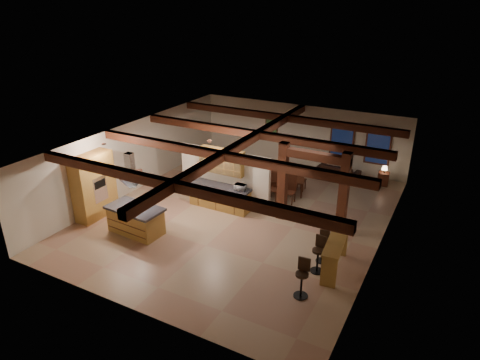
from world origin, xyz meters
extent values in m
plane|color=tan|center=(0.00, 0.00, 0.00)|extent=(12.00, 12.00, 0.00)
plane|color=beige|center=(0.00, 6.00, 1.45)|extent=(10.00, 0.00, 10.00)
plane|color=beige|center=(0.00, -6.00, 1.45)|extent=(10.00, 0.00, 10.00)
plane|color=beige|center=(-5.00, 0.00, 1.45)|extent=(0.00, 12.00, 12.00)
plane|color=beige|center=(5.00, 0.00, 1.45)|extent=(0.00, 12.00, 12.00)
plane|color=#351B11|center=(0.00, 0.00, 2.90)|extent=(12.00, 12.00, 0.00)
cube|color=#442411|center=(0.00, -4.00, 2.76)|extent=(10.00, 0.25, 0.28)
cube|color=#442411|center=(0.00, -1.30, 2.76)|extent=(10.00, 0.25, 0.28)
cube|color=#442411|center=(0.00, 1.30, 2.76)|extent=(10.00, 0.25, 0.28)
cube|color=#442411|center=(0.00, 4.00, 2.76)|extent=(10.00, 0.25, 0.28)
cube|color=#442411|center=(0.00, 0.00, 2.76)|extent=(0.28, 12.00, 0.28)
cube|color=#442411|center=(1.40, 0.50, 1.45)|extent=(0.30, 0.30, 2.90)
cube|color=#442411|center=(3.60, 0.50, 1.45)|extent=(0.30, 0.30, 2.90)
cube|color=#442411|center=(2.50, 0.50, 2.60)|extent=(2.50, 0.28, 0.28)
cube|color=beige|center=(-1.00, 0.50, 1.10)|extent=(3.80, 0.18, 2.20)
cube|color=#A97E36|center=(-4.67, -2.60, 1.20)|extent=(0.64, 1.60, 2.40)
cube|color=silver|center=(-4.37, -2.60, 1.15)|extent=(0.06, 0.62, 0.95)
cube|color=black|center=(-4.33, -2.60, 1.35)|extent=(0.01, 0.50, 0.28)
cube|color=#A97E36|center=(-1.00, 0.11, 0.43)|extent=(2.40, 0.60, 0.86)
cube|color=black|center=(-1.00, 0.11, 0.90)|extent=(2.50, 0.66, 0.08)
cube|color=#A97E36|center=(-1.00, 0.32, 1.85)|extent=(1.80, 0.34, 0.95)
cube|color=silver|center=(-1.00, 0.14, 1.85)|extent=(1.74, 0.02, 0.90)
pyramid|color=silver|center=(-2.57, -2.86, 1.73)|extent=(1.10, 1.10, 0.45)
cube|color=silver|center=(-2.57, -2.86, 2.54)|extent=(0.26, 0.22, 0.73)
cube|color=#442411|center=(2.00, 5.94, 1.50)|extent=(1.10, 0.05, 1.70)
cube|color=black|center=(2.00, 5.91, 1.50)|extent=(0.95, 0.02, 1.55)
cube|color=#442411|center=(3.60, 5.94, 1.50)|extent=(1.10, 0.05, 1.70)
cube|color=black|center=(3.60, 5.91, 1.50)|extent=(0.95, 0.02, 1.55)
cube|color=#442411|center=(-1.50, 5.94, 1.70)|extent=(0.65, 0.04, 0.85)
cube|color=#275C2E|center=(-1.50, 5.92, 1.70)|extent=(0.55, 0.01, 0.75)
cylinder|color=silver|center=(-2.60, -2.80, 2.87)|extent=(0.16, 0.16, 0.03)
cylinder|color=silver|center=(-1.00, -0.50, 2.87)|extent=(0.16, 0.16, 0.03)
cylinder|color=silver|center=(-4.00, -2.50, 2.87)|extent=(0.16, 0.16, 0.03)
cube|color=#A97E36|center=(-2.57, -2.86, 0.44)|extent=(1.88, 1.02, 0.88)
cube|color=black|center=(-2.57, -2.86, 0.92)|extent=(2.01, 1.15, 0.08)
cube|color=black|center=(-2.57, -2.86, 0.96)|extent=(0.79, 0.55, 0.02)
imported|color=#401D10|center=(0.49, 2.43, 0.35)|extent=(2.24, 1.74, 0.69)
imported|color=black|center=(2.13, 5.31, 0.28)|extent=(1.94, 0.89, 0.55)
imported|color=silver|center=(-0.10, 0.11, 1.05)|extent=(0.42, 0.29, 0.23)
cube|color=#A97E36|center=(4.08, -1.79, 0.99)|extent=(0.68, 1.98, 0.06)
cube|color=#A97E36|center=(4.16, -2.66, 0.49)|extent=(0.44, 0.14, 0.97)
cube|color=#A97E36|center=(3.99, -0.92, 0.49)|extent=(0.44, 0.14, 0.97)
cube|color=#442411|center=(4.10, 5.31, 0.28)|extent=(0.50, 0.50, 0.56)
cylinder|color=black|center=(4.10, 5.31, 0.64)|extent=(0.05, 0.05, 0.14)
cone|color=#FFCF99|center=(4.10, 5.31, 0.78)|extent=(0.25, 0.25, 0.16)
cylinder|color=black|center=(3.65, -3.43, 0.71)|extent=(0.36, 0.36, 0.07)
cube|color=black|center=(3.64, -3.26, 0.94)|extent=(0.34, 0.07, 0.39)
cylinder|color=black|center=(3.65, -3.43, 0.36)|extent=(0.06, 0.06, 0.69)
cylinder|color=black|center=(3.65, -3.43, 0.02)|extent=(0.39, 0.39, 0.03)
cylinder|color=black|center=(3.66, -2.13, 0.72)|extent=(0.36, 0.36, 0.07)
cube|color=black|center=(3.68, -1.96, 0.95)|extent=(0.34, 0.07, 0.40)
cylinder|color=black|center=(3.66, -2.13, 0.36)|extent=(0.06, 0.06, 0.70)
cylinder|color=black|center=(3.66, -2.13, 0.02)|extent=(0.40, 0.40, 0.03)
cylinder|color=black|center=(3.62, -1.55, 0.64)|extent=(0.32, 0.32, 0.06)
cube|color=black|center=(3.61, -1.40, 0.85)|extent=(0.30, 0.06, 0.36)
cylinder|color=black|center=(3.62, -1.55, 0.32)|extent=(0.05, 0.05, 0.62)
cylinder|color=black|center=(3.62, -1.55, 0.02)|extent=(0.36, 0.36, 0.03)
cube|color=#442411|center=(-0.16, 1.73, 0.43)|extent=(0.42, 0.42, 0.06)
cube|color=#442411|center=(-0.16, 1.93, 0.79)|extent=(0.41, 0.07, 0.72)
cylinder|color=#442411|center=(-0.31, 1.55, 0.20)|extent=(0.05, 0.05, 0.41)
cylinder|color=#442411|center=(0.02, 1.57, 0.20)|extent=(0.05, 0.05, 0.41)
cylinder|color=#442411|center=(-0.33, 1.88, 0.20)|extent=(0.05, 0.05, 0.41)
cylinder|color=#442411|center=(0.00, 1.90, 0.20)|extent=(0.05, 0.05, 0.41)
cube|color=#442411|center=(-0.22, 3.08, 0.43)|extent=(0.42, 0.42, 0.06)
cube|color=#442411|center=(-0.21, 2.87, 0.79)|extent=(0.41, 0.07, 0.72)
cylinder|color=#442411|center=(-0.06, 3.25, 0.20)|extent=(0.05, 0.05, 0.41)
cylinder|color=#442411|center=(-0.39, 3.23, 0.20)|extent=(0.05, 0.05, 0.41)
cylinder|color=#442411|center=(-0.04, 2.92, 0.20)|extent=(0.05, 0.05, 0.41)
cylinder|color=#442411|center=(-0.37, 2.91, 0.20)|extent=(0.05, 0.05, 0.41)
cube|color=#442411|center=(0.52, 1.76, 0.43)|extent=(0.42, 0.42, 0.06)
cube|color=#442411|center=(0.51, 1.96, 0.79)|extent=(0.41, 0.07, 0.72)
cylinder|color=#442411|center=(0.36, 1.58, 0.20)|extent=(0.05, 0.05, 0.41)
cylinder|color=#442411|center=(0.69, 1.60, 0.20)|extent=(0.05, 0.05, 0.41)
cylinder|color=#442411|center=(0.35, 1.91, 0.20)|extent=(0.05, 0.05, 0.41)
cylinder|color=#442411|center=(0.68, 1.93, 0.20)|extent=(0.05, 0.05, 0.41)
cube|color=#442411|center=(0.46, 3.11, 0.43)|extent=(0.42, 0.42, 0.06)
cube|color=#442411|center=(0.47, 2.90, 0.79)|extent=(0.41, 0.07, 0.72)
cylinder|color=#442411|center=(0.62, 3.28, 0.20)|extent=(0.05, 0.05, 0.41)
cylinder|color=#442411|center=(0.29, 3.26, 0.20)|extent=(0.05, 0.05, 0.41)
cylinder|color=#442411|center=(0.63, 2.95, 0.20)|extent=(0.05, 0.05, 0.41)
cylinder|color=#442411|center=(0.30, 2.94, 0.20)|extent=(0.05, 0.05, 0.41)
cube|color=#442411|center=(1.20, 1.79, 0.43)|extent=(0.42, 0.42, 0.06)
cube|color=#442411|center=(1.19, 1.99, 0.79)|extent=(0.41, 0.07, 0.72)
cylinder|color=#442411|center=(1.04, 1.61, 0.20)|extent=(0.05, 0.05, 0.41)
cylinder|color=#442411|center=(1.37, 1.63, 0.20)|extent=(0.05, 0.05, 0.41)
cylinder|color=#442411|center=(1.02, 1.94, 0.20)|extent=(0.05, 0.05, 0.41)
cylinder|color=#442411|center=(1.35, 1.96, 0.20)|extent=(0.05, 0.05, 0.41)
cube|color=#442411|center=(1.14, 3.14, 0.43)|extent=(0.42, 0.42, 0.06)
cube|color=#442411|center=(1.14, 2.93, 0.79)|extent=(0.41, 0.07, 0.72)
cylinder|color=#442411|center=(1.29, 3.31, 0.20)|extent=(0.05, 0.05, 0.41)
cylinder|color=#442411|center=(0.96, 3.29, 0.20)|extent=(0.05, 0.05, 0.41)
cylinder|color=#442411|center=(1.31, 2.98, 0.20)|extent=(0.05, 0.05, 0.41)
cylinder|color=#442411|center=(0.98, 2.97, 0.20)|extent=(0.05, 0.05, 0.41)
camera|label=1|loc=(6.66, -12.52, 7.51)|focal=32.00mm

